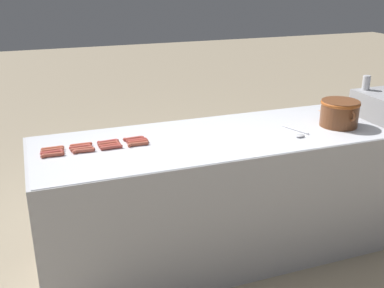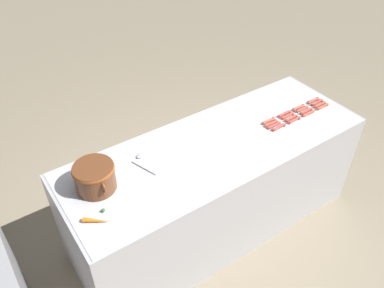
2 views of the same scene
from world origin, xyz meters
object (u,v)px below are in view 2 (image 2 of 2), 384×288
object	(u,v)px
hot_dog_10	(287,116)
hot_dog_14	(284,114)
hot_dog_7	(274,125)
hot_dog_15	(269,121)
hot_dog_11	(271,123)
hot_dog_6	(291,118)
carrot	(97,220)
hot_dog_0	(322,107)
hot_dog_2	(294,120)
hot_dog_12	(313,101)
hot_dog_3	(279,127)
hot_dog_8	(317,103)
hot_dog_5	(306,111)
hot_dog_4	(320,105)
hot_dog_9	(302,109)
hot_dog_1	(308,113)
bean_pot	(95,176)
serving_spoon	(142,160)
hot_dog_13	(299,108)

from	to	relation	value
hot_dog_10	hot_dog_14	xyz separation A→B (m)	(0.03, 0.00, 0.00)
hot_dog_7	hot_dog_15	distance (m)	0.07
hot_dog_11	hot_dog_6	bearing A→B (deg)	-101.44
hot_dog_6	carrot	world-z (taller)	carrot
hot_dog_0	hot_dog_2	world-z (taller)	same
hot_dog_0	hot_dog_12	size ratio (longest dim) A/B	1.00
hot_dog_6	hot_dog_12	world-z (taller)	same
hot_dog_2	hot_dog_3	world-z (taller)	same
hot_dog_0	hot_dog_8	world-z (taller)	same
hot_dog_14	hot_dog_15	world-z (taller)	same
hot_dog_3	hot_dog_5	xyz separation A→B (m)	(0.03, -0.34, 0.00)
hot_dog_4	hot_dog_9	bearing A→B (deg)	77.42
hot_dog_1	hot_dog_5	world-z (taller)	same
hot_dog_2	hot_dog_5	bearing A→B (deg)	-79.28
bean_pot	hot_dog_12	bearing A→B (deg)	-92.90
hot_dog_6	hot_dog_8	distance (m)	0.35
hot_dog_3	hot_dog_9	bearing A→B (deg)	-77.86
hot_dog_5	hot_dog_8	world-z (taller)	same
hot_dog_9	serving_spoon	xyz separation A→B (m)	(0.20, 1.40, -0.00)
hot_dog_10	hot_dog_1	bearing A→B (deg)	-113.38
hot_dog_5	hot_dog_15	xyz separation A→B (m)	(0.07, 0.35, 0.00)
hot_dog_9	bean_pot	xyz separation A→B (m)	(0.13, 1.77, 0.09)
hot_dog_5	hot_dog_15	size ratio (longest dim) A/B	1.00
hot_dog_1	bean_pot	bearing A→B (deg)	83.31
hot_dog_12	carrot	distance (m)	2.06
hot_dog_11	hot_dog_3	bearing A→B (deg)	-171.12
hot_dog_3	hot_dog_7	bearing A→B (deg)	14.52
hot_dog_13	hot_dog_14	world-z (taller)	same
hot_dog_2	hot_dog_13	world-z (taller)	same
serving_spoon	hot_dog_14	bearing A→B (deg)	-97.83
hot_dog_5	hot_dog_14	bearing A→B (deg)	67.75
hot_dog_10	carrot	distance (m)	1.72
hot_dog_13	hot_dog_2	bearing A→B (deg)	122.25
hot_dog_6	hot_dog_0	bearing A→B (deg)	-95.31
hot_dog_2	hot_dog_3	size ratio (longest dim) A/B	1.00
hot_dog_7	hot_dog_11	bearing A→B (deg)	1.50
hot_dog_14	hot_dog_1	bearing A→B (deg)	-121.95
hot_dog_12	hot_dog_14	world-z (taller)	same
hot_dog_0	carrot	world-z (taller)	carrot
hot_dog_8	hot_dog_9	bearing A→B (deg)	89.32
hot_dog_1	hot_dog_10	bearing A→B (deg)	66.62
hot_dog_12	hot_dog_2	bearing A→B (deg)	107.35
hot_dog_1	hot_dog_4	xyz separation A→B (m)	(0.03, -0.18, 0.00)
serving_spoon	hot_dog_7	bearing A→B (deg)	-102.65
hot_dog_10	hot_dog_8	bearing A→B (deg)	-90.28
hot_dog_6	hot_dog_9	distance (m)	0.17
hot_dog_7	hot_dog_15	size ratio (longest dim) A/B	1.00
hot_dog_7	hot_dog_3	bearing A→B (deg)	-165.48
hot_dog_11	hot_dog_15	world-z (taller)	same
hot_dog_5	serving_spoon	xyz separation A→B (m)	(0.24, 1.40, -0.00)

